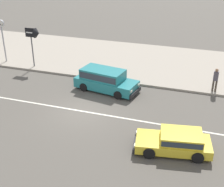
{
  "coord_description": "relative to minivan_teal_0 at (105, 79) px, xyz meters",
  "views": [
    {
      "loc": [
        7.29,
        -15.88,
        9.73
      ],
      "look_at": [
        1.46,
        1.5,
        0.8
      ],
      "focal_mm": 50.0,
      "sensor_mm": 36.0,
      "label": 1
    }
  ],
  "objects": [
    {
      "name": "ground_plane",
      "position": [
        -0.25,
        -3.47,
        -0.84
      ],
      "size": [
        160.0,
        160.0,
        0.0
      ],
      "primitive_type": "plane",
      "color": "#544F47"
    },
    {
      "name": "minivan_teal_0",
      "position": [
        0.0,
        0.0,
        0.0
      ],
      "size": [
        4.82,
        2.52,
        1.56
      ],
      "color": "teal",
      "rests_on": "ground"
    },
    {
      "name": "arrow_signboard",
      "position": [
        -6.75,
        2.24,
        2.1
      ],
      "size": [
        1.28,
        0.82,
        3.34
      ],
      "color": "#4C4C51",
      "rests_on": "kerb_strip"
    },
    {
      "name": "lane_centre_stripe",
      "position": [
        -0.25,
        -3.47,
        -0.84
      ],
      "size": [
        50.4,
        0.14,
        0.01
      ],
      "primitive_type": "cube",
      "color": "silver",
      "rests_on": "ground"
    },
    {
      "name": "kerb_strip",
      "position": [
        -0.25,
        6.51,
        -0.77
      ],
      "size": [
        68.0,
        10.0,
        0.15
      ],
      "primitive_type": "cube",
      "color": "#9E9384",
      "rests_on": "ground"
    },
    {
      "name": "street_clock",
      "position": [
        -10.25,
        2.55,
        2.02
      ],
      "size": [
        0.62,
        0.22,
        3.69
      ],
      "color": "#9E9EA3",
      "rests_on": "kerb_strip"
    },
    {
      "name": "pedestrian_mid_kerb",
      "position": [
        7.54,
        1.95,
        0.31
      ],
      "size": [
        0.34,
        0.34,
        1.72
      ],
      "color": "#4C4238",
      "rests_on": "kerb_strip"
    },
    {
      "name": "hatchback_yellow_2",
      "position": [
        5.93,
        -5.8,
        -0.25
      ],
      "size": [
        4.13,
        2.33,
        1.1
      ],
      "color": "yellow",
      "rests_on": "ground"
    }
  ]
}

